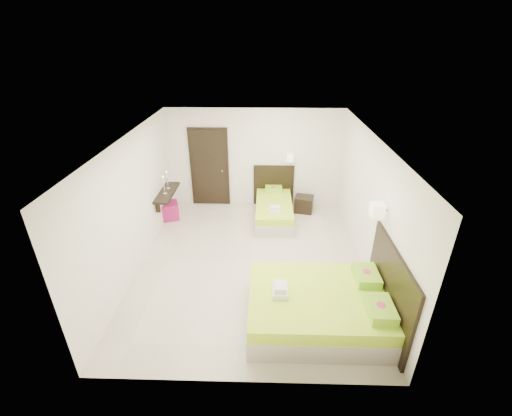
{
  "coord_description": "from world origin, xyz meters",
  "views": [
    {
      "loc": [
        0.27,
        -5.8,
        4.23
      ],
      "look_at": [
        0.1,
        0.3,
        1.1
      ],
      "focal_mm": 24.0,
      "sensor_mm": 36.0,
      "label": 1
    }
  ],
  "objects_px": {
    "nightstand": "(304,204)",
    "ottoman": "(170,211)",
    "bed_double": "(323,306)",
    "bed_single": "(274,208)"
  },
  "relations": [
    {
      "from": "bed_single",
      "to": "bed_double",
      "type": "distance_m",
      "value": 3.61
    },
    {
      "from": "bed_single",
      "to": "bed_double",
      "type": "bearing_deg",
      "value": -78.56
    },
    {
      "from": "bed_single",
      "to": "bed_double",
      "type": "xyz_separation_m",
      "value": [
        0.72,
        -3.54,
        0.06
      ]
    },
    {
      "from": "bed_double",
      "to": "nightstand",
      "type": "height_order",
      "value": "bed_double"
    },
    {
      "from": "bed_double",
      "to": "ottoman",
      "type": "bearing_deg",
      "value": 134.41
    },
    {
      "from": "ottoman",
      "to": "bed_single",
      "type": "bearing_deg",
      "value": 2.29
    },
    {
      "from": "nightstand",
      "to": "ottoman",
      "type": "xyz_separation_m",
      "value": [
        -3.45,
        -0.49,
        0.01
      ]
    },
    {
      "from": "bed_single",
      "to": "nightstand",
      "type": "distance_m",
      "value": 0.89
    },
    {
      "from": "nightstand",
      "to": "ottoman",
      "type": "distance_m",
      "value": 3.48
    },
    {
      "from": "bed_single",
      "to": "ottoman",
      "type": "distance_m",
      "value": 2.65
    }
  ]
}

